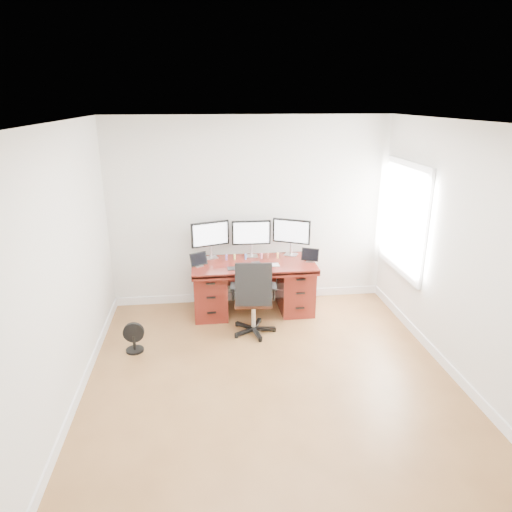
{
  "coord_description": "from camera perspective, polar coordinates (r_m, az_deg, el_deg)",
  "views": [
    {
      "loc": [
        -0.66,
        -4.09,
        2.9
      ],
      "look_at": [
        0.0,
        1.5,
        0.95
      ],
      "focal_mm": 32.0,
      "sensor_mm": 36.0,
      "label": 1
    }
  ],
  "objects": [
    {
      "name": "figurine_brown",
      "position": [
        6.46,
        1.51,
        0.09
      ],
      "size": [
        0.03,
        0.03,
        0.08
      ],
      "color": "#96473D",
      "rests_on": "desk"
    },
    {
      "name": "office_chair",
      "position": [
        5.88,
        -0.32,
        -6.76
      ],
      "size": [
        0.61,
        0.6,
        1.03
      ],
      "rotation": [
        0.0,
        0.0,
        -0.1
      ],
      "color": "black",
      "rests_on": "ground"
    },
    {
      "name": "figurine_purple",
      "position": [
        6.41,
        -3.71,
        -0.11
      ],
      "size": [
        0.03,
        0.03,
        0.08
      ],
      "color": "#A973D8",
      "rests_on": "desk"
    },
    {
      "name": "desk",
      "position": [
        6.47,
        -0.35,
        -3.64
      ],
      "size": [
        1.7,
        0.8,
        0.75
      ],
      "color": "#561711",
      "rests_on": "ground"
    },
    {
      "name": "monitor_left",
      "position": [
        6.43,
        -5.74,
        2.59
      ],
      "size": [
        0.53,
        0.2,
        0.53
      ],
      "rotation": [
        0.0,
        0.0,
        0.32
      ],
      "color": "silver",
      "rests_on": "desk"
    },
    {
      "name": "keyboard",
      "position": [
        6.13,
        -0.23,
        -1.36
      ],
      "size": [
        0.32,
        0.15,
        0.01
      ],
      "primitive_type": "cube",
      "rotation": [
        0.0,
        0.0,
        -0.04
      ],
      "color": "white",
      "rests_on": "desk"
    },
    {
      "name": "figurine_orange",
      "position": [
        6.48,
        2.72,
        0.14
      ],
      "size": [
        0.03,
        0.03,
        0.08
      ],
      "color": "#FDBC5E",
      "rests_on": "desk"
    },
    {
      "name": "figurine_blue",
      "position": [
        6.43,
        -1.3,
        -0.02
      ],
      "size": [
        0.03,
        0.03,
        0.08
      ],
      "color": "#5C84D9",
      "rests_on": "desk"
    },
    {
      "name": "figurine_pink",
      "position": [
        6.45,
        0.7,
        0.06
      ],
      "size": [
        0.03,
        0.03,
        0.08
      ],
      "color": "pink",
      "rests_on": "desk"
    },
    {
      "name": "figurine_yellow",
      "position": [
        6.42,
        -2.7,
        -0.07
      ],
      "size": [
        0.03,
        0.03,
        0.08
      ],
      "color": "#DAC965",
      "rests_on": "desk"
    },
    {
      "name": "monitor_right",
      "position": [
        6.55,
        4.46,
        2.94
      ],
      "size": [
        0.51,
        0.28,
        0.53
      ],
      "rotation": [
        0.0,
        0.0,
        -0.47
      ],
      "color": "silver",
      "rests_on": "desk"
    },
    {
      "name": "floor_fan",
      "position": [
        5.76,
        -15.03,
        -9.87
      ],
      "size": [
        0.25,
        0.21,
        0.37
      ],
      "rotation": [
        0.0,
        0.0,
        -0.02
      ],
      "color": "black",
      "rests_on": "ground"
    },
    {
      "name": "drawing_tablet",
      "position": [
        6.09,
        -2.61,
        -1.54
      ],
      "size": [
        0.21,
        0.14,
        0.01
      ],
      "primitive_type": "cube",
      "rotation": [
        0.0,
        0.0,
        0.06
      ],
      "color": "black",
      "rests_on": "desk"
    },
    {
      "name": "ground",
      "position": [
        5.06,
        2.08,
        -15.88
      ],
      "size": [
        4.5,
        4.5,
        0.0
      ],
      "primitive_type": "plane",
      "color": "brown",
      "rests_on": "ground"
    },
    {
      "name": "tablet_left",
      "position": [
        6.2,
        -7.18,
        -0.52
      ],
      "size": [
        0.25,
        0.17,
        0.19
      ],
      "rotation": [
        0.0,
        0.0,
        0.46
      ],
      "color": "silver",
      "rests_on": "desk"
    },
    {
      "name": "right_wall",
      "position": [
        5.21,
        24.35,
        0.06
      ],
      "size": [
        0.1,
        4.5,
        2.7
      ],
      "color": "silver",
      "rests_on": "ground"
    },
    {
      "name": "phone",
      "position": [
        6.31,
        -0.04,
        -0.79
      ],
      "size": [
        0.13,
        0.09,
        0.01
      ],
      "primitive_type": "cube",
      "rotation": [
        0.0,
        0.0,
        0.27
      ],
      "color": "black",
      "rests_on": "desk"
    },
    {
      "name": "tablet_right",
      "position": [
        6.37,
        6.8,
        0.03
      ],
      "size": [
        0.25,
        0.16,
        0.19
      ],
      "rotation": [
        0.0,
        0.0,
        -0.41
      ],
      "color": "silver",
      "rests_on": "desk"
    },
    {
      "name": "back_wall",
      "position": [
        6.57,
        -0.78,
        5.44
      ],
      "size": [
        4.0,
        0.1,
        2.7
      ],
      "primitive_type": "cube",
      "color": "silver",
      "rests_on": "ground"
    },
    {
      "name": "monitor_center",
      "position": [
        6.46,
        -0.6,
        2.78
      ],
      "size": [
        0.55,
        0.14,
        0.53
      ],
      "rotation": [
        0.0,
        0.0,
        -0.02
      ],
      "color": "silver",
      "rests_on": "desk"
    },
    {
      "name": "trackpad",
      "position": [
        6.22,
        2.32,
        -1.11
      ],
      "size": [
        0.13,
        0.13,
        0.01
      ],
      "primitive_type": "cube",
      "rotation": [
        0.0,
        0.0,
        -0.0
      ],
      "color": "silver",
      "rests_on": "desk"
    }
  ]
}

